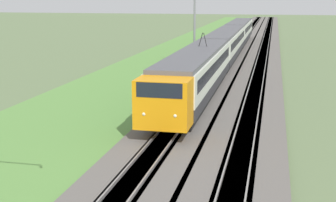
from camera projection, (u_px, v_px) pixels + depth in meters
ballast_main at (224, 63)px, 53.60m from camera, size 240.00×4.40×0.30m
ballast_adjacent at (261, 64)px, 52.71m from camera, size 240.00×4.40×0.30m
track_main at (224, 63)px, 53.59m from camera, size 240.00×1.57×0.45m
track_adjacent at (261, 64)px, 52.70m from camera, size 240.00×1.57×0.45m
grass_verge at (176, 63)px, 54.82m from camera, size 240.00×13.34×0.12m
passenger_train at (226, 43)px, 54.54m from camera, size 65.11×2.97×4.89m
catenary_mast_mid at (195, 22)px, 48.30m from camera, size 0.22×2.56×9.79m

